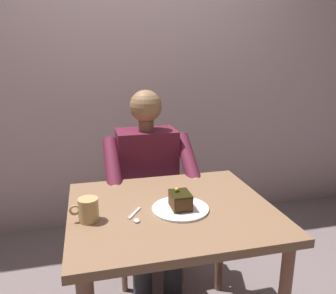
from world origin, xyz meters
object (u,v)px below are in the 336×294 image
dining_table (171,227)px  seated_person (149,189)px  coffee_cup (88,209)px  dessert_spoon (136,217)px  chair (145,198)px  cake_slice (180,200)px

dining_table → seated_person: (0.00, -0.53, -0.03)m
dining_table → coffee_cup: bearing=7.0°
dining_table → dessert_spoon: (0.17, 0.07, 0.11)m
dining_table → chair: (0.00, -0.71, -0.17)m
seated_person → dessert_spoon: size_ratio=8.85×
chair → seated_person: seated_person is taller
cake_slice → chair: bearing=-87.6°
dining_table → seated_person: size_ratio=0.74×
cake_slice → seated_person: bearing=-86.9°
cake_slice → coffee_cup: (0.39, 0.01, 0.01)m
coffee_cup → dining_table: bearing=-173.0°
chair → seated_person: size_ratio=0.73×
seated_person → coffee_cup: (0.36, 0.58, 0.18)m
cake_slice → dessert_spoon: cake_slice is taller
chair → coffee_cup: chair is taller
chair → dessert_spoon: 0.84m
seated_person → coffee_cup: bearing=58.1°
dining_table → seated_person: 0.54m
seated_person → coffee_cup: seated_person is taller
dessert_spoon → dining_table: bearing=-158.8°
dessert_spoon → cake_slice: bearing=-171.7°
cake_slice → coffee_cup: bearing=1.2°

